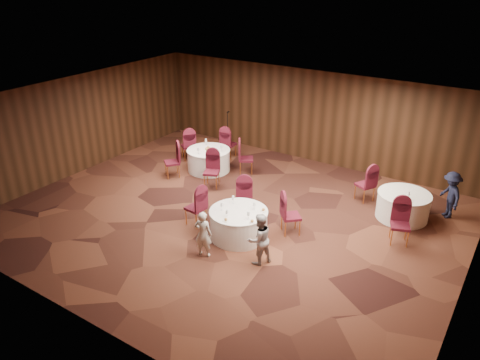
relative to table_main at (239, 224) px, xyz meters
The scene contains 15 objects.
ground 1.12m from the table_main, 136.48° to the left, with size 12.00×12.00×0.00m, color black.
room_shell 1.91m from the table_main, 136.48° to the left, with size 12.00×12.00×12.00m.
table_main is the anchor object (origin of this frame).
table_left 4.36m from the table_main, 136.75° to the left, with size 1.45×1.45×0.74m.
table_right 4.61m from the table_main, 45.42° to the left, with size 1.42×1.42×0.74m.
chairs_main 0.74m from the table_main, 113.76° to the left, with size 2.99×1.97×1.00m.
chairs_left 4.40m from the table_main, 136.32° to the left, with size 3.09×3.04×1.00m.
chairs_right 3.97m from the table_main, 45.92° to the left, with size 2.22×2.48×1.00m.
tabletop_main 0.51m from the table_main, 36.04° to the right, with size 1.08×1.08×0.22m.
tabletop_left 4.38m from the table_main, 136.73° to the left, with size 0.86×0.88×0.22m.
tabletop_right 4.57m from the table_main, 41.57° to the left, with size 0.08×0.08×0.22m.
mic_stand 5.48m from the table_main, 127.49° to the left, with size 0.24×0.24×1.70m.
woman_a 1.21m from the table_main, 101.14° to the right, with size 0.43×0.28×1.18m, color silver.
woman_b 1.28m from the table_main, 34.25° to the right, with size 0.62×0.48×1.28m, color #AEAEB3.
man_c 5.88m from the table_main, 43.42° to the left, with size 0.87×0.50×1.34m, color black.
Camera 1 is at (6.46, -9.36, 6.43)m, focal length 35.00 mm.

